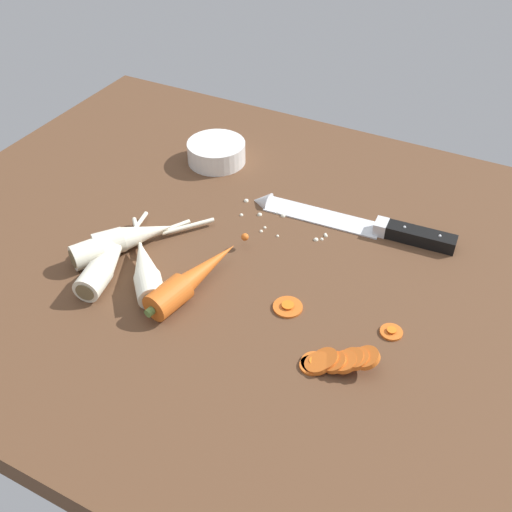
% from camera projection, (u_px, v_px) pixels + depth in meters
% --- Properties ---
extents(ground_plane, '(1.20, 0.90, 0.04)m').
position_uv_depth(ground_plane, '(262.00, 266.00, 0.96)').
color(ground_plane, brown).
extents(chefs_knife, '(0.35, 0.06, 0.04)m').
position_uv_depth(chefs_knife, '(347.00, 221.00, 1.01)').
color(chefs_knife, silver).
rests_on(chefs_knife, ground_plane).
extents(whole_carrot, '(0.07, 0.22, 0.04)m').
position_uv_depth(whole_carrot, '(193.00, 278.00, 0.88)').
color(whole_carrot, '#D6601E').
rests_on(whole_carrot, ground_plane).
extents(parsnip_front, '(0.12, 0.18, 0.04)m').
position_uv_depth(parsnip_front, '(113.00, 245.00, 0.94)').
color(parsnip_front, silver).
rests_on(parsnip_front, ground_plane).
extents(parsnip_mid_left, '(0.16, 0.17, 0.04)m').
position_uv_depth(parsnip_mid_left, '(145.00, 269.00, 0.90)').
color(parsnip_mid_left, silver).
rests_on(parsnip_mid_left, ground_plane).
extents(parsnip_mid_right, '(0.07, 0.21, 0.04)m').
position_uv_depth(parsnip_mid_right, '(107.00, 262.00, 0.91)').
color(parsnip_mid_right, silver).
rests_on(parsnip_mid_right, ground_plane).
extents(parsnip_back, '(0.14, 0.17, 0.04)m').
position_uv_depth(parsnip_back, '(134.00, 236.00, 0.96)').
color(parsnip_back, silver).
rests_on(parsnip_back, ground_plane).
extents(carrot_slice_stack, '(0.10, 0.06, 0.04)m').
position_uv_depth(carrot_slice_stack, '(339.00, 361.00, 0.77)').
color(carrot_slice_stack, '#D6601E').
rests_on(carrot_slice_stack, ground_plane).
extents(carrot_slice_stray_near, '(0.03, 0.03, 0.01)m').
position_uv_depth(carrot_slice_stray_near, '(391.00, 331.00, 0.82)').
color(carrot_slice_stray_near, '#D6601E').
rests_on(carrot_slice_stray_near, ground_plane).
extents(carrot_slice_stray_mid, '(0.04, 0.04, 0.01)m').
position_uv_depth(carrot_slice_stray_mid, '(288.00, 306.00, 0.86)').
color(carrot_slice_stray_mid, '#D6601E').
rests_on(carrot_slice_stray_mid, ground_plane).
extents(carrot_slice_stray_far, '(0.04, 0.04, 0.01)m').
position_uv_depth(carrot_slice_stray_far, '(315.00, 362.00, 0.78)').
color(carrot_slice_stray_far, '#D6601E').
rests_on(carrot_slice_stray_far, ground_plane).
extents(prep_bowl, '(0.11, 0.11, 0.04)m').
position_uv_depth(prep_bowl, '(216.00, 152.00, 1.15)').
color(prep_bowl, white).
rests_on(prep_bowl, ground_plane).
extents(mince_crumbs, '(0.17, 0.07, 0.01)m').
position_uv_depth(mince_crumbs, '(279.00, 219.00, 1.02)').
color(mince_crumbs, silver).
rests_on(mince_crumbs, ground_plane).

